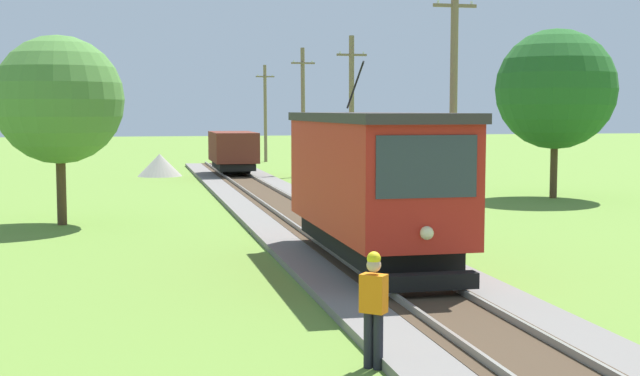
{
  "coord_description": "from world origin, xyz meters",
  "views": [
    {
      "loc": [
        -5.69,
        -0.32,
        3.88
      ],
      "look_at": [
        -0.69,
        22.5,
        1.76
      ],
      "focal_mm": 48.17,
      "sensor_mm": 36.0,
      "label": 1
    }
  ],
  "objects_px": {
    "freight_car": "(233,151)",
    "track_worker": "(374,304)",
    "gravel_pile": "(160,165)",
    "tree_right_far": "(59,100)",
    "utility_pole_distant": "(303,111)",
    "utility_pole_horizon": "(265,112)",
    "red_tram": "(372,180)",
    "utility_pole_far": "(352,114)",
    "tree_left_near": "(556,89)",
    "utility_pole_mid": "(453,102)"
  },
  "relations": [
    {
      "from": "utility_pole_mid",
      "to": "gravel_pile",
      "type": "distance_m",
      "value": 27.49
    },
    {
      "from": "tree_right_far",
      "to": "track_worker",
      "type": "bearing_deg",
      "value": -71.91
    },
    {
      "from": "utility_pole_distant",
      "to": "track_worker",
      "type": "relative_size",
      "value": 4.22
    },
    {
      "from": "red_tram",
      "to": "gravel_pile",
      "type": "height_order",
      "value": "red_tram"
    },
    {
      "from": "tree_left_near",
      "to": "tree_right_far",
      "type": "distance_m",
      "value": 21.09
    },
    {
      "from": "track_worker",
      "to": "utility_pole_horizon",
      "type": "bearing_deg",
      "value": 33.25
    },
    {
      "from": "red_tram",
      "to": "utility_pole_horizon",
      "type": "height_order",
      "value": "utility_pole_horizon"
    },
    {
      "from": "red_tram",
      "to": "track_worker",
      "type": "bearing_deg",
      "value": -105.57
    },
    {
      "from": "freight_car",
      "to": "tree_left_near",
      "type": "xyz_separation_m",
      "value": [
        12.51,
        -14.75,
        3.24
      ]
    },
    {
      "from": "utility_pole_mid",
      "to": "utility_pole_distant",
      "type": "xyz_separation_m",
      "value": [
        0.0,
        24.13,
        -0.27
      ]
    },
    {
      "from": "red_tram",
      "to": "track_worker",
      "type": "height_order",
      "value": "red_tram"
    },
    {
      "from": "freight_car",
      "to": "red_tram",
      "type": "bearing_deg",
      "value": -89.99
    },
    {
      "from": "tree_left_near",
      "to": "red_tram",
      "type": "bearing_deg",
      "value": -130.47
    },
    {
      "from": "tree_right_far",
      "to": "utility_pole_distant",
      "type": "bearing_deg",
      "value": 57.82
    },
    {
      "from": "utility_pole_distant",
      "to": "track_worker",
      "type": "xyz_separation_m",
      "value": [
        -6.35,
        -37.35,
        -2.88
      ]
    },
    {
      "from": "freight_car",
      "to": "utility_pole_distant",
      "type": "height_order",
      "value": "utility_pole_distant"
    },
    {
      "from": "utility_pole_mid",
      "to": "red_tram",
      "type": "bearing_deg",
      "value": -127.94
    },
    {
      "from": "utility_pole_distant",
      "to": "freight_car",
      "type": "bearing_deg",
      "value": -179.53
    },
    {
      "from": "utility_pole_far",
      "to": "tree_right_far",
      "type": "distance_m",
      "value": 14.62
    },
    {
      "from": "red_tram",
      "to": "freight_car",
      "type": "distance_m",
      "value": 29.41
    },
    {
      "from": "red_tram",
      "to": "tree_left_near",
      "type": "distance_m",
      "value": 19.44
    },
    {
      "from": "utility_pole_distant",
      "to": "tree_right_far",
      "type": "height_order",
      "value": "utility_pole_distant"
    },
    {
      "from": "freight_car",
      "to": "track_worker",
      "type": "height_order",
      "value": "freight_car"
    },
    {
      "from": "utility_pole_far",
      "to": "utility_pole_mid",
      "type": "bearing_deg",
      "value": -90.0
    },
    {
      "from": "red_tram",
      "to": "track_worker",
      "type": "relative_size",
      "value": 4.79
    },
    {
      "from": "utility_pole_mid",
      "to": "track_worker",
      "type": "bearing_deg",
      "value": -115.64
    },
    {
      "from": "utility_pole_distant",
      "to": "gravel_pile",
      "type": "xyz_separation_m",
      "value": [
        -8.27,
        1.86,
        -3.2
      ]
    },
    {
      "from": "utility_pole_mid",
      "to": "utility_pole_distant",
      "type": "distance_m",
      "value": 24.13
    },
    {
      "from": "utility_pole_distant",
      "to": "red_tram",
      "type": "bearing_deg",
      "value": -98.01
    },
    {
      "from": "tree_left_near",
      "to": "utility_pole_horizon",
      "type": "bearing_deg",
      "value": 105.88
    },
    {
      "from": "utility_pole_far",
      "to": "gravel_pile",
      "type": "height_order",
      "value": "utility_pole_far"
    },
    {
      "from": "utility_pole_mid",
      "to": "tree_left_near",
      "type": "bearing_deg",
      "value": 48.17
    },
    {
      "from": "utility_pole_far",
      "to": "utility_pole_horizon",
      "type": "relative_size",
      "value": 1.0
    },
    {
      "from": "utility_pole_far",
      "to": "utility_pole_distant",
      "type": "xyz_separation_m",
      "value": [
        0.0,
        11.38,
        0.13
      ]
    },
    {
      "from": "utility_pole_far",
      "to": "tree_left_near",
      "type": "xyz_separation_m",
      "value": [
        8.37,
        -3.4,
        1.07
      ]
    },
    {
      "from": "utility_pole_distant",
      "to": "track_worker",
      "type": "bearing_deg",
      "value": -99.64
    },
    {
      "from": "freight_car",
      "to": "utility_pole_far",
      "type": "height_order",
      "value": "utility_pole_far"
    },
    {
      "from": "red_tram",
      "to": "utility_pole_distant",
      "type": "bearing_deg",
      "value": 81.99
    },
    {
      "from": "utility_pole_horizon",
      "to": "red_tram",
      "type": "bearing_deg",
      "value": -95.37
    },
    {
      "from": "gravel_pile",
      "to": "tree_right_far",
      "type": "bearing_deg",
      "value": -100.5
    },
    {
      "from": "red_tram",
      "to": "utility_pole_horizon",
      "type": "xyz_separation_m",
      "value": [
        4.14,
        44.06,
        1.54
      ]
    },
    {
      "from": "utility_pole_far",
      "to": "tree_right_far",
      "type": "relative_size",
      "value": 1.14
    },
    {
      "from": "red_tram",
      "to": "tree_left_near",
      "type": "height_order",
      "value": "tree_left_near"
    },
    {
      "from": "freight_car",
      "to": "track_worker",
      "type": "xyz_separation_m",
      "value": [
        -2.2,
        -37.31,
        -0.57
      ]
    },
    {
      "from": "red_tram",
      "to": "freight_car",
      "type": "height_order",
      "value": "red_tram"
    },
    {
      "from": "utility_pole_horizon",
      "to": "track_worker",
      "type": "relative_size",
      "value": 4.07
    },
    {
      "from": "utility_pole_far",
      "to": "track_worker",
      "type": "distance_m",
      "value": 26.88
    },
    {
      "from": "utility_pole_horizon",
      "to": "tree_left_near",
      "type": "distance_m",
      "value": 30.59
    },
    {
      "from": "utility_pole_horizon",
      "to": "tree_right_far",
      "type": "height_order",
      "value": "utility_pole_horizon"
    },
    {
      "from": "utility_pole_far",
      "to": "gravel_pile",
      "type": "bearing_deg",
      "value": 122.01
    }
  ]
}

